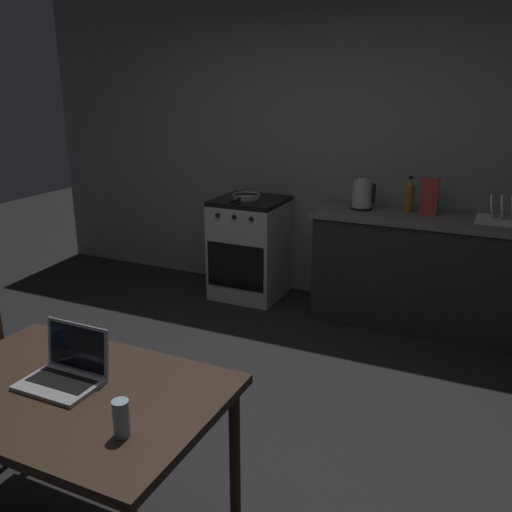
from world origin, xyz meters
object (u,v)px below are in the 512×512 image
Objects in this scene: drinking_glass at (121,418)px; dish_rack at (501,216)px; electric_kettle at (362,195)px; cereal_box at (430,197)px; dining_table at (72,404)px; laptop at (65,372)px; stove_oven at (250,248)px; frying_pan at (246,196)px; bottle_b at (409,195)px.

drinking_glass is 3.25m from dish_rack.
cereal_box is at bearing 2.19° from electric_kettle.
cereal_box is at bearing 71.90° from dining_table.
cereal_box is 0.53m from dish_rack.
stove_oven is at bearing 102.83° from laptop.
drinking_glass is at bearing -71.76° from frying_pan.
electric_kettle reaches higher than dining_table.
dining_table is at bearing -31.28° from laptop.
drinking_glass is at bearing -100.46° from cereal_box.
cereal_box is 0.17m from bottle_b.
bottle_b is at bearing 76.41° from laptop.
frying_pan is 3.11× the size of drinking_glass.
electric_kettle is 1.84× the size of drinking_glass.
drinking_glass is 3.14m from cereal_box.
bottle_b reaches higher than drinking_glass.
dish_rack is 0.70m from bottle_b.
dish_rack is at bearing 0.78° from frying_pan.
dining_table is at bearing -116.99° from dish_rack.
dish_rack reaches higher than stove_oven.
cereal_box reaches higher than dish_rack.
cereal_box is at bearing 177.81° from dish_rack.
stove_oven is at bearing 39.85° from frying_pan.
frying_pan is at bearing 103.53° from laptop.
laptop is at bearing -105.99° from bottle_b.
stove_oven is 2.12m from dish_rack.
dish_rack is (2.06, 0.00, 0.50)m from stove_oven.
dish_rack is at bearing -2.19° from cereal_box.
cereal_box is at bearing 1.77° from frying_pan.
stove_oven is 1.49m from bottle_b.
dish_rack is (1.09, 3.06, 0.17)m from drinking_glass.
dining_table is at bearing -78.68° from stove_oven.
frying_pan is 2.09m from dish_rack.
stove_oven is 6.66× the size of drinking_glass.
drinking_glass is at bearing -72.44° from stove_oven.
laptop reaches higher than stove_oven.
dish_rack reaches higher than drinking_glass.
stove_oven is at bearing 101.32° from dining_table.
dining_table is 3.65× the size of dish_rack.
cereal_box reaches higher than bottle_b.
stove_oven is 2.96m from dining_table.
frying_pan is at bearing -140.15° from stove_oven.
drinking_glass is 0.48× the size of cereal_box.
drinking_glass is (-0.04, -3.06, -0.25)m from electric_kettle.
drinking_glass is (0.39, -0.16, 0.14)m from dining_table.
cereal_box is 0.85× the size of dish_rack.
dish_rack is at bearing 0.00° from electric_kettle.
electric_kettle is at bearing 0.14° from stove_oven.
electric_kettle is (0.43, 2.90, 0.38)m from dining_table.
frying_pan is at bearing 102.02° from dining_table.
drinking_glass is (1.00, -3.03, -0.15)m from frying_pan.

